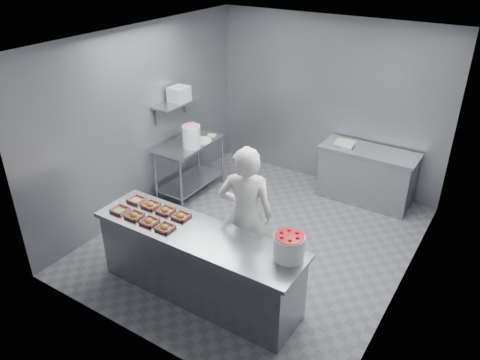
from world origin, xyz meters
name	(u,v)px	position (x,y,z in m)	size (l,w,h in m)	color
floor	(257,239)	(0.00, 0.00, 0.00)	(4.50, 4.50, 0.00)	#4C4C51
ceiling	(261,40)	(0.00, 0.00, 2.80)	(4.50, 4.50, 0.00)	white
wall_back	(328,103)	(0.00, 2.25, 1.40)	(4.00, 0.04, 2.80)	slate
wall_left	(144,121)	(-2.00, 0.00, 1.40)	(0.04, 4.50, 2.80)	slate
wall_right	(416,191)	(2.00, 0.00, 1.40)	(0.04, 4.50, 2.80)	slate
service_counter	(199,264)	(0.00, -1.35, 0.45)	(2.60, 0.70, 0.90)	slate
prep_table	(190,160)	(-1.65, 0.60, 0.59)	(0.60, 1.20, 0.90)	slate
back_counter	(366,175)	(0.90, 1.90, 0.45)	(1.50, 0.60, 0.90)	slate
wall_shelf	(178,102)	(-1.82, 0.60, 1.55)	(0.35, 0.90, 0.03)	slate
tray_0	(120,210)	(-1.07, -1.49, 0.92)	(0.19, 0.18, 0.04)	tan
tray_1	(134,215)	(-0.83, -1.49, 0.92)	(0.19, 0.18, 0.06)	tan
tray_2	(149,221)	(-0.59, -1.49, 0.92)	(0.19, 0.18, 0.06)	tan
tray_3	(165,227)	(-0.35, -1.49, 0.92)	(0.19, 0.18, 0.06)	tan
tray_4	(137,200)	(-1.07, -1.21, 0.92)	(0.19, 0.18, 0.04)	tan
tray_5	(151,205)	(-0.83, -1.21, 0.92)	(0.19, 0.18, 0.06)	tan
tray_6	(165,210)	(-0.59, -1.21, 0.92)	(0.19, 0.18, 0.06)	tan
tray_7	(181,216)	(-0.35, -1.21, 0.92)	(0.19, 0.18, 0.06)	tan
worker	(246,215)	(0.28, -0.75, 0.90)	(0.66, 0.43, 1.80)	silver
strawberry_tub	(289,246)	(1.08, -1.20, 1.05)	(0.33, 0.33, 0.27)	white
glaze_bucket	(191,136)	(-1.51, 0.51, 1.09)	(0.30, 0.28, 0.43)	white
bucket_lid	(202,140)	(-1.51, 0.78, 0.91)	(0.30, 0.30, 0.02)	white
rag	(212,135)	(-1.51, 1.04, 0.91)	(0.13, 0.11, 0.02)	#CCB28C
appliance	(179,94)	(-1.82, 0.64, 1.68)	(0.26, 0.30, 0.22)	gray
paper_stack	(345,143)	(0.49, 1.90, 0.92)	(0.30, 0.22, 0.05)	silver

